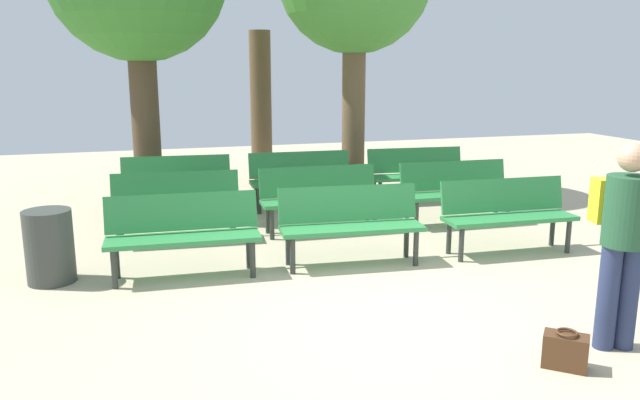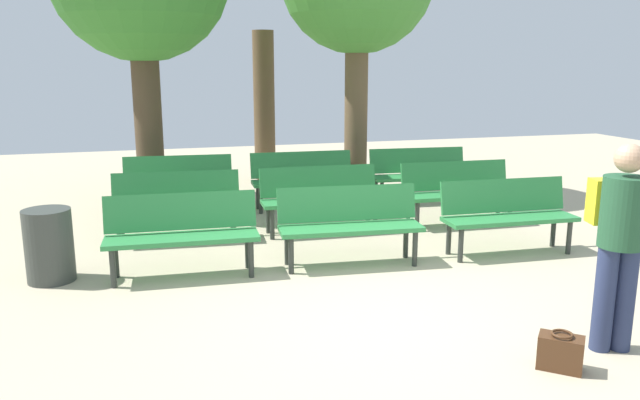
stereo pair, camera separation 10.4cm
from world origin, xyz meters
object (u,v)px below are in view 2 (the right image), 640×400
object	(u,v)px
bench_r0_c1	(349,220)
visitor_with_backpack	(619,235)
bench_r1_c0	(177,202)
bench_r2_c1	(303,176)
bench_r1_c1	(320,195)
bench_r0_c0	(182,230)
bench_r1_c2	(458,189)
tree_0	(264,106)
handbag	(560,352)
bench_r2_c0	(178,181)
bench_r0_c2	(507,212)
bench_r2_c2	(419,172)
trash_bin	(49,245)

from	to	relation	value
bench_r0_c1	visitor_with_backpack	size ratio (longest dim) A/B	0.99
bench_r1_c0	bench_r2_c1	world-z (taller)	same
bench_r1_c1	bench_r0_c0	bearing A→B (deg)	-143.45
bench_r1_c2	tree_0	bearing A→B (deg)	116.17
bench_r0_c0	handbag	xyz separation A→B (m)	(2.55, -2.92, -0.37)
bench_r0_c0	bench_r0_c1	world-z (taller)	same
bench_r1_c1	bench_r2_c0	size ratio (longest dim) A/B	0.99
bench_r1_c2	visitor_with_backpack	size ratio (longest dim) A/B	0.98
bench_r1_c2	bench_r2_c0	bearing A→B (deg)	157.99
bench_r0_c1	bench_r2_c0	size ratio (longest dim) A/B	1.00
bench_r0_c2	tree_0	size ratio (longest dim) A/B	0.57
bench_r0_c0	bench_r1_c2	xyz separation A→B (m)	(3.87, 1.17, 0.00)
bench_r2_c0	bench_r2_c2	size ratio (longest dim) A/B	1.00
bench_r1_c1	bench_r2_c2	distance (m)	2.43
bench_r2_c1	visitor_with_backpack	world-z (taller)	visitor_with_backpack
handbag	bench_r2_c1	bearing A→B (deg)	95.39
bench_r0_c2	handbag	size ratio (longest dim) A/B	4.50
bench_r0_c0	bench_r1_c2	distance (m)	4.05
bench_r1_c2	bench_r1_c1	bearing A→B (deg)	177.94
bench_r0_c2	bench_r1_c0	xyz separation A→B (m)	(-3.76, 1.62, 0.00)
bench_r1_c1	handbag	bearing A→B (deg)	-79.12
bench_r0_c1	bench_r1_c2	world-z (taller)	same
bench_r0_c0	trash_bin	size ratio (longest dim) A/B	2.12
bench_r2_c2	tree_0	world-z (taller)	tree_0
bench_r0_c0	bench_r0_c2	world-z (taller)	same
bench_r2_c0	handbag	bearing A→B (deg)	-62.44
handbag	bench_r1_c1	bearing A→B (deg)	98.77
bench_r0_c0	trash_bin	distance (m)	1.36
bench_r1_c1	visitor_with_backpack	xyz separation A→B (m)	(1.25, -4.01, 0.43)
bench_r2_c2	tree_0	bearing A→B (deg)	129.98
bench_r0_c0	bench_r2_c2	bearing A→B (deg)	36.52
bench_r0_c1	bench_r2_c0	xyz separation A→B (m)	(-1.71, 2.93, 0.00)
bench_r1_c1	bench_r2_c0	bearing A→B (deg)	141.53
tree_0	trash_bin	size ratio (longest dim) A/B	3.71
bench_r1_c0	bench_r0_c2	bearing A→B (deg)	-18.74
bench_r2_c2	trash_bin	distance (m)	5.82
bench_r0_c1	tree_0	bearing A→B (deg)	93.97
bench_r0_c1	bench_r1_c2	size ratio (longest dim) A/B	1.01
bench_r0_c0	trash_bin	bearing A→B (deg)	174.45
bench_r1_c1	tree_0	size ratio (longest dim) A/B	0.57
bench_r0_c0	bench_r2_c0	world-z (taller)	same
bench_r1_c0	handbag	bearing A→B (deg)	-55.09
handbag	trash_bin	bearing A→B (deg)	141.35
bench_r1_c0	bench_r2_c1	distance (m)	2.40
bench_r2_c2	trash_bin	xyz separation A→B (m)	(-5.30, -2.42, -0.12)
handbag	visitor_with_backpack	bearing A→B (deg)	19.07
tree_0	handbag	size ratio (longest dim) A/B	7.89
bench_r1_c0	bench_r2_c1	bearing A→B (deg)	38.15
bench_r0_c0	visitor_with_backpack	xyz separation A→B (m)	(3.16, -2.71, 0.43)
bench_r1_c2	visitor_with_backpack	distance (m)	3.97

